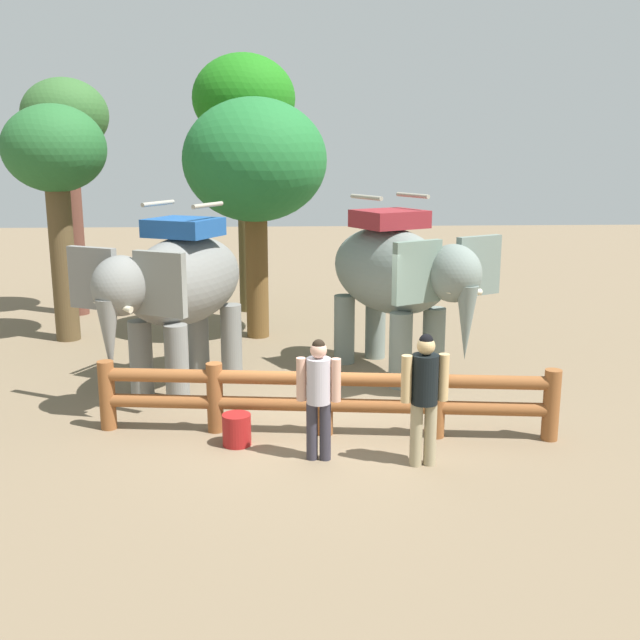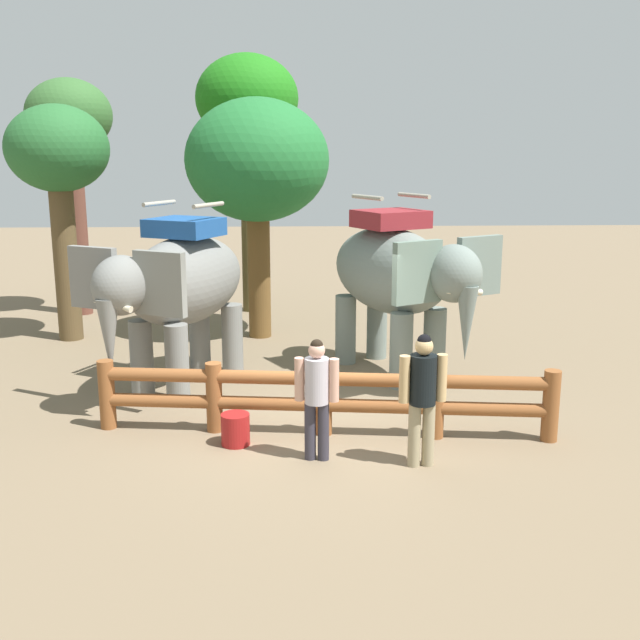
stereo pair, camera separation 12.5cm
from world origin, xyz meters
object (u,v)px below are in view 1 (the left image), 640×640
at_px(tourist_man_in_blue, 319,391).
at_px(tree_back_center, 255,163).
at_px(tourist_woman_in_black, 425,390).
at_px(elephant_center, 397,276).
at_px(tree_far_left, 244,106).
at_px(tree_deep_back, 66,130).
at_px(feed_bucket, 237,430).
at_px(log_fence, 325,395).
at_px(elephant_near_left, 178,286).
at_px(tree_far_right, 55,160).

xyz_separation_m(tourist_man_in_blue, tree_back_center, (-1.02, 6.89, 2.83)).
xyz_separation_m(tourist_woman_in_black, tree_back_center, (-2.39, 7.15, 2.76)).
distance_m(tourist_woman_in_black, tree_back_center, 8.03).
xyz_separation_m(elephant_center, tourist_man_in_blue, (-1.60, -3.84, -0.89)).
xyz_separation_m(elephant_center, tree_far_left, (-2.96, 5.80, 3.26)).
height_order(elephant_center, tree_deep_back, tree_deep_back).
bearing_deg(feed_bucket, tourist_man_in_blue, -26.25).
bearing_deg(tourist_woman_in_black, feed_bucket, 161.93).
relative_size(log_fence, tree_deep_back, 1.16).
bearing_deg(tourist_man_in_blue, tourist_woman_in_black, -10.65).
bearing_deg(tourist_man_in_blue, feed_bucket, 153.75).
bearing_deg(tree_deep_back, tourist_man_in_blue, -59.21).
bearing_deg(tree_deep_back, elephant_near_left, -61.44).
bearing_deg(tree_back_center, tree_far_right, -178.98).
height_order(elephant_center, tourist_man_in_blue, elephant_center).
xyz_separation_m(elephant_near_left, tree_deep_back, (-3.38, 6.21, 2.73)).
height_order(tree_far_left, tree_deep_back, tree_far_left).
bearing_deg(feed_bucket, tree_deep_back, 116.83).
height_order(tourist_man_in_blue, tree_back_center, tree_back_center).
height_order(elephant_center, tree_back_center, tree_back_center).
bearing_deg(tree_far_left, elephant_center, -62.97).
distance_m(tree_deep_back, feed_bucket, 10.86).
bearing_deg(tree_back_center, feed_bucket, -91.01).
xyz_separation_m(tourist_man_in_blue, tree_far_right, (-5.19, 6.81, 2.90)).
height_order(tree_far_left, tree_far_right, tree_far_left).
height_order(elephant_near_left, elephant_center, elephant_center).
xyz_separation_m(elephant_near_left, tourist_man_in_blue, (2.26, -3.25, -0.84)).
relative_size(tourist_woman_in_black, tourist_man_in_blue, 1.07).
height_order(log_fence, elephant_near_left, elephant_near_left).
xyz_separation_m(log_fence, tree_back_center, (-1.16, 5.97, 3.19)).
distance_m(elephant_near_left, tree_far_left, 7.25).
bearing_deg(tree_back_center, elephant_center, -49.29).
relative_size(log_fence, tree_far_left, 1.05).
distance_m(tree_far_left, tree_deep_back, 4.32).
bearing_deg(tree_back_center, tourist_man_in_blue, -81.55).
relative_size(elephant_near_left, tree_far_left, 0.60).
distance_m(elephant_near_left, elephant_center, 3.90).
bearing_deg(feed_bucket, elephant_center, 50.16).
bearing_deg(log_fence, tree_far_left, 99.72).
distance_m(elephant_center, tree_far_right, 7.68).
bearing_deg(tourist_woman_in_black, log_fence, 136.42).
bearing_deg(tree_deep_back, tree_back_center, -29.13).
xyz_separation_m(elephant_near_left, tree_far_left, (0.90, 6.39, 3.31)).
relative_size(elephant_center, tree_far_left, 0.61).
height_order(log_fence, tree_deep_back, tree_deep_back).
bearing_deg(feed_bucket, tree_far_right, 122.93).
height_order(elephant_near_left, tree_back_center, tree_back_center).
height_order(tree_deep_back, feed_bucket, tree_deep_back).
height_order(log_fence, feed_bucket, log_fence).
xyz_separation_m(tree_deep_back, feed_bucket, (4.50, -8.90, -4.31)).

